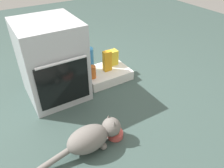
# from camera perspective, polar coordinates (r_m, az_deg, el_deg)

# --- Properties ---
(ground) EXTENTS (8.00, 8.00, 0.00)m
(ground) POSITION_cam_1_polar(r_m,az_deg,el_deg) (2.12, -10.39, -7.30)
(ground) COLOR #384C47
(oven) EXTENTS (0.56, 0.63, 0.79)m
(oven) POSITION_cam_1_polar(r_m,az_deg,el_deg) (2.19, -15.66, 5.91)
(oven) COLOR #B7BABF
(oven) RESTS_ON ground
(pantry_cabinet) EXTENTS (0.52, 0.38, 0.11)m
(pantry_cabinet) POSITION_cam_1_polar(r_m,az_deg,el_deg) (2.53, -1.56, 2.65)
(pantry_cabinet) COLOR white
(pantry_cabinet) RESTS_ON ground
(food_bowl) EXTENTS (0.13, 0.13, 0.08)m
(food_bowl) POSITION_cam_1_polar(r_m,az_deg,el_deg) (1.85, 0.85, -13.07)
(food_bowl) COLOR #C64C47
(food_bowl) RESTS_ON ground
(cat) EXTENTS (0.72, 0.21, 0.23)m
(cat) POSITION_cam_1_polar(r_m,az_deg,el_deg) (1.72, -5.24, -13.80)
(cat) COLOR slate
(cat) RESTS_ON ground
(snack_bag) EXTENTS (0.12, 0.09, 0.18)m
(snack_bag) POSITION_cam_1_polar(r_m,az_deg,el_deg) (2.58, 0.07, 7.00)
(snack_bag) COLOR yellow
(snack_bag) RESTS_ON pantry_cabinet
(sauce_jar) EXTENTS (0.08, 0.08, 0.14)m
(sauce_jar) POSITION_cam_1_polar(r_m,az_deg,el_deg) (2.34, -5.25, 3.17)
(sauce_jar) COLOR #D16023
(sauce_jar) RESTS_ON pantry_cabinet
(water_bottle) EXTENTS (0.11, 0.11, 0.30)m
(water_bottle) POSITION_cam_1_polar(r_m,az_deg,el_deg) (2.40, -6.13, 6.08)
(water_bottle) COLOR #388CD1
(water_bottle) RESTS_ON pantry_cabinet
(juice_carton) EXTENTS (0.09, 0.06, 0.24)m
(juice_carton) POSITION_cam_1_polar(r_m,az_deg,el_deg) (2.44, -1.29, 6.10)
(juice_carton) COLOR orange
(juice_carton) RESTS_ON pantry_cabinet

